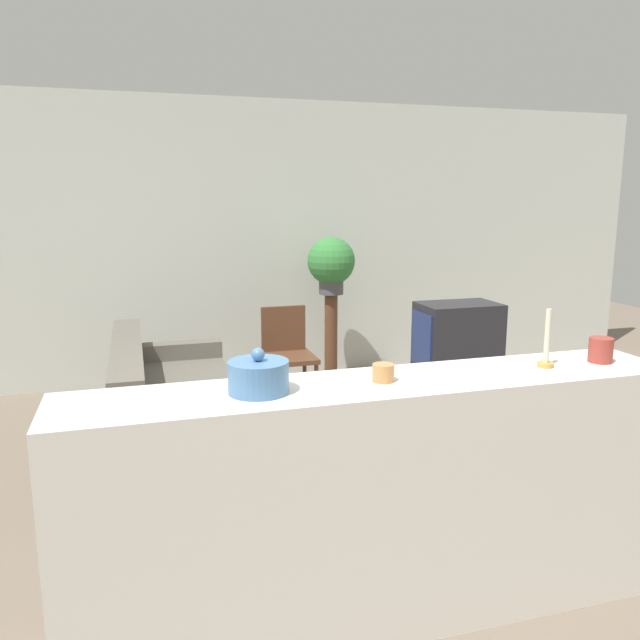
% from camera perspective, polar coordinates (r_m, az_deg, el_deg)
% --- Properties ---
extents(ground_plane, '(14.00, 14.00, 0.00)m').
position_cam_1_polar(ground_plane, '(3.31, 2.49, -21.17)').
color(ground_plane, '#756656').
extents(wall_back, '(9.00, 0.06, 2.70)m').
position_cam_1_polar(wall_back, '(6.16, -7.98, 7.07)').
color(wall_back, silver).
rests_on(wall_back, ground_plane).
extents(couch, '(0.84, 1.82, 0.81)m').
position_cam_1_polar(couch, '(4.50, -13.31, -8.31)').
color(couch, '#605B51').
rests_on(couch, ground_plane).
extents(tv_stand, '(0.86, 0.57, 0.40)m').
position_cam_1_polar(tv_stand, '(5.23, 12.26, -6.63)').
color(tv_stand, brown).
rests_on(tv_stand, ground_plane).
extents(television, '(0.64, 0.41, 0.55)m').
position_cam_1_polar(television, '(5.10, 12.42, -1.54)').
color(television, '#232328').
rests_on(television, tv_stand).
extents(wooden_chair, '(0.44, 0.44, 0.83)m').
position_cam_1_polar(wooden_chair, '(5.45, -3.04, -2.76)').
color(wooden_chair, brown).
rests_on(wooden_chair, ground_plane).
extents(plant_stand, '(0.12, 0.12, 0.87)m').
position_cam_1_polar(plant_stand, '(6.01, 1.01, -1.73)').
color(plant_stand, brown).
rests_on(plant_stand, ground_plane).
extents(potted_plant, '(0.45, 0.45, 0.54)m').
position_cam_1_polar(potted_plant, '(5.89, 1.03, 5.25)').
color(potted_plant, '#4C4C51').
rests_on(potted_plant, plant_stand).
extents(foreground_counter, '(2.56, 0.44, 1.05)m').
position_cam_1_polar(foreground_counter, '(2.72, 5.57, -16.23)').
color(foreground_counter, silver).
rests_on(foreground_counter, ground_plane).
extents(decorative_bowl, '(0.23, 0.23, 0.17)m').
position_cam_1_polar(decorative_bowl, '(2.36, -5.65, -5.15)').
color(decorative_bowl, '#4C7AAD').
rests_on(decorative_bowl, foreground_counter).
extents(candle_jar, '(0.09, 0.09, 0.07)m').
position_cam_1_polar(candle_jar, '(2.51, 5.72, -4.83)').
color(candle_jar, '#C6844C').
rests_on(candle_jar, foreground_counter).
extents(candlestick, '(0.07, 0.07, 0.26)m').
position_cam_1_polar(candlestick, '(2.87, 20.00, -2.43)').
color(candlestick, '#B7933D').
rests_on(candlestick, foreground_counter).
extents(coffee_tin, '(0.10, 0.10, 0.11)m').
position_cam_1_polar(coffee_tin, '(3.05, 24.28, -2.52)').
color(coffee_tin, '#99382D').
rests_on(coffee_tin, foreground_counter).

